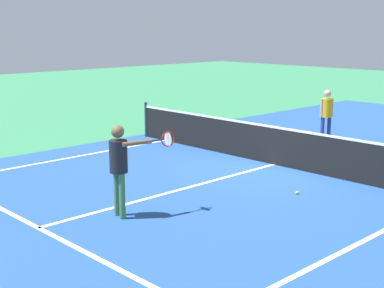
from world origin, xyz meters
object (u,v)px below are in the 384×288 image
at_px(player_far, 327,111).
at_px(net, 274,145).
at_px(tennis_ball_near_net, 297,193).
at_px(player_near, 120,160).

bearing_deg(player_far, net, -79.48).
relative_size(net, player_far, 6.45).
bearing_deg(net, tennis_ball_near_net, -40.99).
distance_m(player_near, player_far, 8.28).
xyz_separation_m(net, tennis_ball_near_net, (1.88, -1.63, -0.46)).
xyz_separation_m(player_far, tennis_ball_near_net, (2.47, -4.80, -0.91)).
xyz_separation_m(net, player_near, (0.51, -5.03, 0.55)).
bearing_deg(player_near, net, 95.74).
bearing_deg(player_near, tennis_ball_near_net, 68.00).
xyz_separation_m(net, player_far, (-0.59, 3.17, 0.45)).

